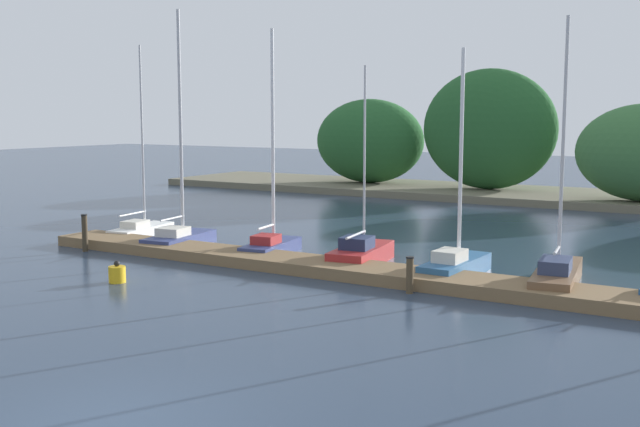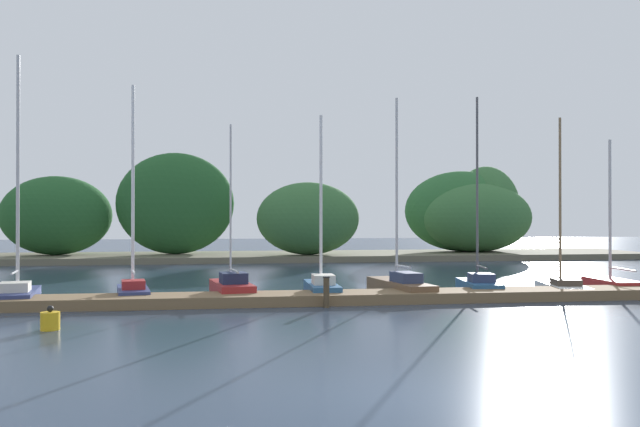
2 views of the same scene
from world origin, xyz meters
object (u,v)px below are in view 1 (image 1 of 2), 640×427
(sailboat_2, at_px, (272,241))
(mooring_piling_0, at_px, (85,233))
(channel_buoy_0, at_px, (117,274))
(sailboat_5, at_px, (557,273))
(sailboat_1, at_px, (181,234))
(sailboat_3, at_px, (362,252))
(mooring_piling_1, at_px, (410,275))
(sailboat_4, at_px, (457,262))
(sailboat_0, at_px, (143,228))

(sailboat_2, height_order, mooring_piling_0, sailboat_2)
(sailboat_2, bearing_deg, channel_buoy_0, 157.96)
(sailboat_2, relative_size, channel_buoy_0, 11.99)
(channel_buoy_0, bearing_deg, sailboat_5, 28.41)
(sailboat_1, distance_m, sailboat_3, 7.08)
(sailboat_5, height_order, mooring_piling_0, sailboat_5)
(sailboat_3, xyz_separation_m, channel_buoy_0, (-4.66, -5.93, -0.13))
(sailboat_2, distance_m, sailboat_3, 3.38)
(sailboat_1, bearing_deg, sailboat_5, -96.97)
(sailboat_5, relative_size, mooring_piling_1, 7.40)
(channel_buoy_0, bearing_deg, mooring_piling_0, 147.02)
(mooring_piling_0, bearing_deg, sailboat_1, 47.38)
(sailboat_2, distance_m, sailboat_5, 9.50)
(sailboat_4, bearing_deg, mooring_piling_1, 175.99)
(sailboat_2, height_order, channel_buoy_0, sailboat_2)
(sailboat_4, height_order, channel_buoy_0, sailboat_4)
(sailboat_2, xyz_separation_m, sailboat_5, (9.50, 0.03, -0.06))
(sailboat_1, bearing_deg, sailboat_4, -96.85)
(sailboat_1, distance_m, channel_buoy_0, 5.92)
(sailboat_0, relative_size, sailboat_4, 1.11)
(sailboat_0, relative_size, mooring_piling_1, 7.38)
(sailboat_1, height_order, mooring_piling_1, sailboat_1)
(sailboat_1, relative_size, sailboat_5, 1.14)
(sailboat_1, distance_m, sailboat_4, 10.29)
(sailboat_0, height_order, sailboat_4, sailboat_0)
(sailboat_3, height_order, channel_buoy_0, sailboat_3)
(sailboat_0, xyz_separation_m, sailboat_3, (9.91, -0.50, 0.03))
(sailboat_4, xyz_separation_m, sailboat_5, (2.90, 0.07, -0.02))
(sailboat_0, xyz_separation_m, channel_buoy_0, (5.25, -6.44, -0.10))
(sailboat_0, relative_size, channel_buoy_0, 11.67)
(sailboat_4, distance_m, mooring_piling_1, 2.72)
(sailboat_3, bearing_deg, mooring_piling_1, -142.56)
(sailboat_1, bearing_deg, mooring_piling_1, -112.03)
(sailboat_4, relative_size, mooring_piling_0, 5.11)
(sailboat_2, relative_size, sailboat_4, 1.14)
(sailboat_4, distance_m, channel_buoy_0, 9.77)
(sailboat_1, distance_m, sailboat_2, 3.70)
(sailboat_1, height_order, sailboat_5, sailboat_1)
(sailboat_1, height_order, sailboat_2, sailboat_1)
(sailboat_3, bearing_deg, sailboat_2, 83.82)
(sailboat_1, distance_m, sailboat_5, 13.19)
(sailboat_5, bearing_deg, sailboat_3, 80.44)
(sailboat_3, relative_size, sailboat_5, 0.85)
(sailboat_0, distance_m, sailboat_1, 3.03)
(sailboat_3, height_order, sailboat_5, sailboat_5)
(mooring_piling_0, xyz_separation_m, channel_buoy_0, (4.61, -2.99, -0.41))
(mooring_piling_0, bearing_deg, mooring_piling_1, 0.27)
(sailboat_4, bearing_deg, sailboat_2, 90.99)
(mooring_piling_1, bearing_deg, sailboat_0, 165.27)
(sailboat_5, height_order, channel_buoy_0, sailboat_5)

